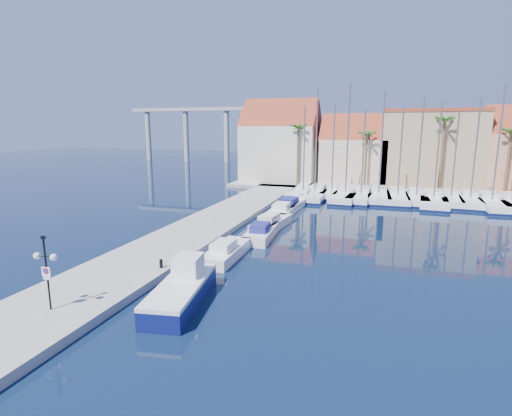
% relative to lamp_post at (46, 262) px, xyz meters
% --- Properties ---
extents(ground, '(260.00, 260.00, 0.00)m').
position_rel_lamp_post_xyz_m(ground, '(8.65, 3.63, -3.01)').
color(ground, black).
rests_on(ground, ground).
extents(quay_west, '(6.00, 77.00, 0.50)m').
position_rel_lamp_post_xyz_m(quay_west, '(-0.35, 17.13, -2.76)').
color(quay_west, gray).
rests_on(quay_west, ground).
extents(shore_north, '(54.00, 16.00, 0.50)m').
position_rel_lamp_post_xyz_m(shore_north, '(18.65, 51.63, -2.76)').
color(shore_north, gray).
rests_on(shore_north, ground).
extents(lamp_post, '(1.30, 0.42, 3.82)m').
position_rel_lamp_post_xyz_m(lamp_post, '(0.00, 0.00, 0.00)').
color(lamp_post, black).
rests_on(lamp_post, quay_west).
extents(bollard, '(0.22, 0.22, 0.55)m').
position_rel_lamp_post_xyz_m(bollard, '(2.05, 7.00, -2.23)').
color(bollard, black).
rests_on(bollard, quay_west).
extents(fishing_boat, '(3.21, 6.84, 2.30)m').
position_rel_lamp_post_xyz_m(fishing_boat, '(5.35, 3.73, -2.24)').
color(fishing_boat, '#0E1452').
rests_on(fishing_boat, ground).
extents(motorboat_west_0, '(2.09, 6.13, 1.40)m').
position_rel_lamp_post_xyz_m(motorboat_west_0, '(4.76, 11.48, -2.50)').
color(motorboat_west_0, white).
rests_on(motorboat_west_0, ground).
extents(motorboat_west_1, '(2.45, 6.33, 1.40)m').
position_rel_lamp_post_xyz_m(motorboat_west_1, '(5.63, 17.36, -2.50)').
color(motorboat_west_1, white).
rests_on(motorboat_west_1, ground).
extents(motorboat_west_2, '(2.68, 6.55, 1.40)m').
position_rel_lamp_post_xyz_m(motorboat_west_2, '(5.45, 21.05, -2.50)').
color(motorboat_west_2, white).
rests_on(motorboat_west_2, ground).
extents(motorboat_west_3, '(2.51, 7.14, 1.40)m').
position_rel_lamp_post_xyz_m(motorboat_west_3, '(5.06, 26.96, -2.50)').
color(motorboat_west_3, white).
rests_on(motorboat_west_3, ground).
extents(motorboat_west_4, '(2.68, 7.28, 1.40)m').
position_rel_lamp_post_xyz_m(motorboat_west_4, '(5.14, 30.52, -2.50)').
color(motorboat_west_4, white).
rests_on(motorboat_west_4, ground).
extents(motorboat_west_5, '(1.83, 5.50, 1.40)m').
position_rel_lamp_post_xyz_m(motorboat_west_5, '(5.53, 36.19, -2.50)').
color(motorboat_west_5, white).
rests_on(motorboat_west_5, ground).
extents(sailboat_0, '(3.30, 10.17, 12.16)m').
position_rel_lamp_post_xyz_m(sailboat_0, '(4.96, 39.52, -2.43)').
color(sailboat_0, white).
rests_on(sailboat_0, ground).
extents(sailboat_1, '(3.20, 11.77, 14.20)m').
position_rel_lamp_post_xyz_m(sailboat_1, '(6.63, 38.92, -2.43)').
color(sailboat_1, white).
rests_on(sailboat_1, ground).
extents(sailboat_2, '(2.61, 8.52, 12.27)m').
position_rel_lamp_post_xyz_m(sailboat_2, '(8.68, 40.48, -2.40)').
color(sailboat_2, white).
rests_on(sailboat_2, ground).
extents(sailboat_3, '(3.47, 11.46, 14.93)m').
position_rel_lamp_post_xyz_m(sailboat_3, '(10.70, 38.87, -2.41)').
color(sailboat_3, white).
rests_on(sailboat_3, ground).
extents(sailboat_4, '(3.70, 10.97, 11.60)m').
position_rel_lamp_post_xyz_m(sailboat_4, '(12.71, 39.13, -2.44)').
color(sailboat_4, white).
rests_on(sailboat_4, ground).
extents(sailboat_5, '(3.50, 11.01, 13.73)m').
position_rel_lamp_post_xyz_m(sailboat_5, '(14.78, 39.81, -2.42)').
color(sailboat_5, white).
rests_on(sailboat_5, ground).
extents(sailboat_6, '(3.00, 10.23, 11.86)m').
position_rel_lamp_post_xyz_m(sailboat_6, '(17.13, 39.42, -2.43)').
color(sailboat_6, white).
rests_on(sailboat_6, ground).
extents(sailboat_7, '(2.82, 9.80, 12.97)m').
position_rel_lamp_post_xyz_m(sailboat_7, '(19.39, 39.58, -2.41)').
color(sailboat_7, white).
rests_on(sailboat_7, ground).
extents(sailboat_8, '(3.96, 12.17, 12.30)m').
position_rel_lamp_post_xyz_m(sailboat_8, '(21.40, 39.01, -2.45)').
color(sailboat_8, white).
rests_on(sailboat_8, ground).
extents(sailboat_9, '(2.86, 9.49, 11.06)m').
position_rel_lamp_post_xyz_m(sailboat_9, '(23.40, 39.59, -2.43)').
color(sailboat_9, white).
rests_on(sailboat_9, ground).
extents(sailboat_10, '(3.25, 9.71, 12.70)m').
position_rel_lamp_post_xyz_m(sailboat_10, '(25.55, 39.53, -2.41)').
color(sailboat_10, white).
rests_on(sailboat_10, ground).
extents(sailboat_11, '(3.30, 11.55, 14.27)m').
position_rel_lamp_post_xyz_m(sailboat_11, '(27.67, 39.02, -2.42)').
color(sailboat_11, white).
rests_on(sailboat_11, ground).
extents(sailboat_12, '(3.33, 10.60, 11.50)m').
position_rel_lamp_post_xyz_m(sailboat_12, '(29.84, 39.17, -2.44)').
color(sailboat_12, white).
rests_on(sailboat_12, ground).
extents(building_0, '(12.30, 9.00, 13.50)m').
position_rel_lamp_post_xyz_m(building_0, '(-1.35, 50.63, 3.52)').
color(building_0, beige).
rests_on(building_0, shore_north).
extents(building_1, '(10.30, 8.00, 11.00)m').
position_rel_lamp_post_xyz_m(building_1, '(10.65, 50.63, 2.29)').
color(building_1, beige).
rests_on(building_1, shore_north).
extents(building_2, '(14.20, 10.20, 11.50)m').
position_rel_lamp_post_xyz_m(building_2, '(21.65, 51.63, 3.25)').
color(building_2, tan).
rests_on(building_2, shore_north).
extents(palm_0, '(2.60, 2.60, 10.15)m').
position_rel_lamp_post_xyz_m(palm_0, '(2.65, 45.63, 6.07)').
color(palm_0, brown).
rests_on(palm_0, shore_north).
extents(palm_1, '(2.60, 2.60, 9.15)m').
position_rel_lamp_post_xyz_m(palm_1, '(12.65, 45.63, 5.13)').
color(palm_1, brown).
rests_on(palm_1, shore_north).
extents(palm_2, '(2.60, 2.60, 11.15)m').
position_rel_lamp_post_xyz_m(palm_2, '(22.65, 45.63, 7.01)').
color(palm_2, brown).
rests_on(palm_2, shore_north).
extents(palm_3, '(2.60, 2.60, 9.65)m').
position_rel_lamp_post_xyz_m(palm_3, '(30.65, 45.63, 5.60)').
color(palm_3, brown).
rests_on(palm_3, shore_north).
extents(viaduct, '(48.00, 2.20, 14.45)m').
position_rel_lamp_post_xyz_m(viaduct, '(-30.42, 85.63, 7.24)').
color(viaduct, '#9E9E99').
rests_on(viaduct, ground).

